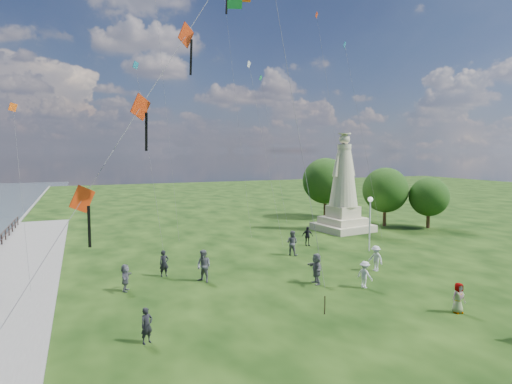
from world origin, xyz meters
name	(u,v)px	position (x,y,z in m)	size (l,w,h in m)	color
statue	(343,194)	(13.56, 20.98, 3.59)	(5.26, 5.26, 9.50)	#C1B492
lamppost	(370,212)	(10.60, 12.92, 3.07)	(0.39, 0.39, 4.26)	silver
tree_row	(362,186)	(18.38, 24.55, 3.92)	(10.78, 14.41, 7.00)	#382314
person_0	(147,325)	(-7.82, 3.10, 0.74)	(0.54, 0.35, 1.48)	black
person_1	(204,266)	(-3.48, 10.14, 0.97)	(0.94, 0.58, 1.93)	#595960
person_2	(365,274)	(4.73, 5.59, 0.77)	(1.00, 0.51, 1.54)	silver
person_4	(458,298)	(6.56, 0.72, 0.74)	(0.73, 0.45, 1.48)	#595960
person_5	(125,278)	(-7.98, 10.18, 0.77)	(1.42, 0.61, 1.53)	#595960
person_6	(164,263)	(-5.47, 12.20, 0.82)	(0.60, 0.39, 1.64)	black
person_7	(292,243)	(4.41, 14.03, 0.93)	(0.90, 0.56, 1.86)	#595960
person_8	(376,258)	(7.50, 8.16, 0.83)	(1.08, 0.56, 1.67)	silver
person_9	(307,236)	(7.06, 16.44, 0.80)	(0.94, 0.48, 1.60)	black
person_11	(316,269)	(2.53, 7.28, 0.91)	(1.70, 0.73, 1.83)	#595960
red_kite_train	(183,45)	(-5.82, 4.58, 12.33)	(12.78, 9.35, 19.96)	black
small_kites	(234,76)	(2.93, 22.65, 14.49)	(28.66, 20.08, 24.99)	#187490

